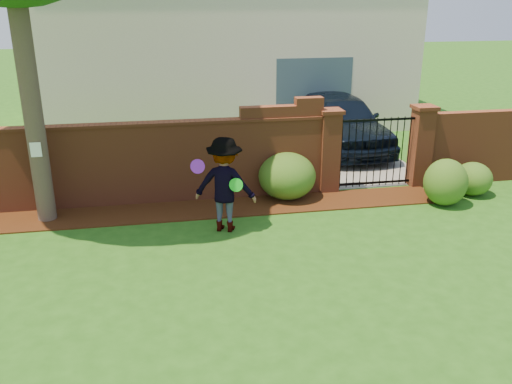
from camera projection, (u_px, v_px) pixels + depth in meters
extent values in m
cube|color=#235515|center=(256.00, 288.00, 8.40)|extent=(80.00, 80.00, 0.01)
cube|color=#321709|center=(182.00, 211.00, 11.30)|extent=(11.10, 1.08, 0.03)
cube|color=brown|center=(120.00, 166.00, 11.42)|extent=(8.70, 0.25, 1.70)
cube|color=brown|center=(282.00, 113.00, 11.67)|extent=(1.80, 0.25, 0.30)
cube|color=brown|center=(309.00, 101.00, 11.69)|extent=(0.60, 0.25, 0.16)
cube|color=brown|center=(116.00, 125.00, 11.12)|extent=(8.70, 0.31, 0.06)
cube|color=brown|center=(499.00, 146.00, 12.93)|extent=(4.00, 0.25, 1.70)
cube|color=brown|center=(329.00, 153.00, 12.19)|extent=(0.42, 0.42, 1.80)
cube|color=brown|center=(331.00, 111.00, 11.86)|extent=(0.50, 0.50, 0.08)
cube|color=brown|center=(421.00, 148.00, 12.57)|extent=(0.42, 0.42, 1.80)
cube|color=brown|center=(425.00, 107.00, 12.24)|extent=(0.50, 0.50, 0.08)
cylinder|color=black|center=(341.00, 154.00, 12.25)|extent=(0.02, 0.02, 1.60)
cylinder|color=black|center=(348.00, 154.00, 12.28)|extent=(0.02, 0.02, 1.60)
cylinder|color=black|center=(355.00, 153.00, 12.31)|extent=(0.02, 0.02, 1.60)
cylinder|color=black|center=(362.00, 153.00, 12.34)|extent=(0.02, 0.02, 1.60)
cylinder|color=black|center=(368.00, 153.00, 12.37)|extent=(0.02, 0.02, 1.60)
cylinder|color=black|center=(375.00, 152.00, 12.39)|extent=(0.02, 0.02, 1.60)
cylinder|color=black|center=(382.00, 152.00, 12.42)|extent=(0.02, 0.02, 1.60)
cylinder|color=black|center=(389.00, 152.00, 12.45)|extent=(0.02, 0.02, 1.60)
cylinder|color=black|center=(395.00, 151.00, 12.48)|extent=(0.02, 0.02, 1.60)
cylinder|color=black|center=(402.00, 151.00, 12.51)|extent=(0.02, 0.02, 1.60)
cylinder|color=black|center=(408.00, 151.00, 12.53)|extent=(0.02, 0.02, 1.60)
cube|color=black|center=(373.00, 183.00, 12.65)|extent=(1.78, 0.03, 0.05)
cube|color=black|center=(378.00, 120.00, 12.14)|extent=(1.78, 0.03, 0.05)
cube|color=gray|center=(322.00, 143.00, 16.38)|extent=(3.20, 8.00, 0.01)
cube|color=beige|center=(220.00, 31.00, 18.60)|extent=(12.00, 6.00, 6.00)
cube|color=#384C5B|center=(313.00, 97.00, 16.93)|extent=(2.40, 0.12, 2.40)
imported|color=black|center=(343.00, 123.00, 15.35)|extent=(2.15, 4.81, 1.61)
cylinder|color=#433229|center=(22.00, 38.00, 9.70)|extent=(0.36, 0.36, 7.00)
cube|color=white|center=(36.00, 150.00, 10.22)|extent=(0.20, 0.01, 0.28)
ellipsoid|color=#265519|center=(287.00, 176.00, 11.88)|extent=(1.25, 1.25, 1.02)
ellipsoid|color=#265519|center=(446.00, 182.00, 11.52)|extent=(0.91, 0.91, 1.00)
ellipsoid|color=#265519|center=(473.00, 179.00, 12.13)|extent=(0.84, 0.84, 0.74)
imported|color=gray|center=(224.00, 185.00, 10.13)|extent=(1.33, 1.04, 1.81)
cylinder|color=purple|center=(198.00, 166.00, 9.84)|extent=(0.28, 0.14, 0.26)
cylinder|color=green|center=(236.00, 185.00, 9.92)|extent=(0.26, 0.14, 0.25)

